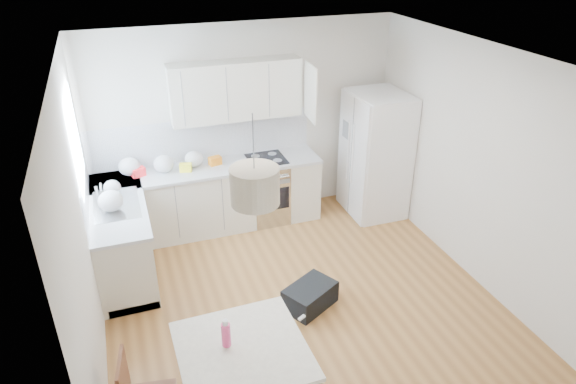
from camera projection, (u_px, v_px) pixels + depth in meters
name	position (u px, v px, depth m)	size (l,w,h in m)	color
floor	(298.00, 295.00, 5.86)	(4.20, 4.20, 0.00)	brown
ceiling	(301.00, 58.00, 4.61)	(4.20, 4.20, 0.00)	white
wall_back	(245.00, 124.00, 6.99)	(4.20, 4.20, 0.00)	beige
wall_left	(81.00, 227.00, 4.61)	(4.20, 4.20, 0.00)	beige
wall_right	(471.00, 163.00, 5.85)	(4.20, 4.20, 0.00)	beige
window_glassblock	(76.00, 140.00, 5.39)	(0.02, 1.00, 1.00)	#BFE0F9
cabinets_back	(211.00, 199.00, 6.98)	(3.00, 0.60, 0.88)	beige
cabinets_left	(122.00, 238.00, 6.12)	(0.60, 1.80, 0.88)	beige
counter_back	(209.00, 169.00, 6.77)	(3.02, 0.64, 0.04)	#B8BBBE
counter_left	(116.00, 204.00, 5.91)	(0.64, 1.82, 0.04)	#B8BBBE
backsplash_back	(203.00, 139.00, 6.87)	(3.00, 0.01, 0.58)	white
backsplash_left	(84.00, 184.00, 5.68)	(0.01, 1.80, 0.58)	white
upper_cabinets	(236.00, 90.00, 6.56)	(1.70, 0.32, 0.75)	beige
range_oven	(267.00, 190.00, 7.22)	(0.50, 0.61, 0.88)	#B2B5B7
sink	(116.00, 205.00, 5.86)	(0.50, 0.80, 0.16)	#B2B5B7
refrigerator	(376.00, 154.00, 7.23)	(0.85, 0.88, 1.77)	white
dining_table	(243.00, 357.00, 4.09)	(1.02, 1.02, 0.79)	beige
drink_bottle	(226.00, 333.00, 4.02)	(0.07, 0.07, 0.25)	#E63F7B
gym_bag	(310.00, 296.00, 5.65)	(0.56, 0.37, 0.26)	black
pendant_lamp	(255.00, 186.00, 3.49)	(0.34, 0.34, 0.27)	#BCB090
grocery_bag_a	(129.00, 167.00, 6.49)	(0.27, 0.23, 0.24)	silver
grocery_bag_b	(164.00, 164.00, 6.57)	(0.26, 0.22, 0.23)	silver
grocery_bag_c	(194.00, 159.00, 6.74)	(0.24, 0.20, 0.22)	silver
grocery_bag_d	(112.00, 187.00, 6.05)	(0.20, 0.17, 0.18)	silver
grocery_bag_e	(111.00, 201.00, 5.68)	(0.27, 0.23, 0.25)	silver
snack_orange	(215.00, 161.00, 6.81)	(0.16, 0.10, 0.11)	orange
snack_yellow	(186.00, 168.00, 6.63)	(0.15, 0.10, 0.10)	yellow
snack_red	(138.00, 172.00, 6.50)	(0.16, 0.10, 0.11)	red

